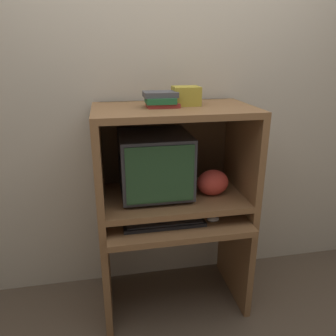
% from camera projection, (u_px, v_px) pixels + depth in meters
% --- Properties ---
extents(ground_plane, '(12.00, 12.00, 0.00)m').
position_uv_depth(ground_plane, '(181.00, 327.00, 2.04)').
color(ground_plane, brown).
extents(wall_back, '(6.00, 0.06, 2.60)m').
position_uv_depth(wall_back, '(163.00, 103.00, 2.15)').
color(wall_back, beige).
rests_on(wall_back, ground_plane).
extents(desk_base, '(0.91, 0.61, 0.68)m').
position_uv_depth(desk_base, '(174.00, 248.00, 2.10)').
color(desk_base, brown).
rests_on(desk_base, ground_plane).
extents(desk_monitor_shelf, '(0.91, 0.54, 0.11)m').
position_uv_depth(desk_monitor_shelf, '(173.00, 198.00, 2.03)').
color(desk_monitor_shelf, brown).
rests_on(desk_monitor_shelf, desk_base).
extents(hutch_upper, '(0.91, 0.54, 0.54)m').
position_uv_depth(hutch_upper, '(172.00, 136.00, 1.93)').
color(hutch_upper, brown).
rests_on(hutch_upper, desk_monitor_shelf).
extents(crt_monitor, '(0.41, 0.41, 0.38)m').
position_uv_depth(crt_monitor, '(155.00, 164.00, 1.96)').
color(crt_monitor, '#333338').
rests_on(crt_monitor, desk_monitor_shelf).
extents(keyboard, '(0.47, 0.13, 0.03)m').
position_uv_depth(keyboard, '(164.00, 223.00, 1.88)').
color(keyboard, black).
rests_on(keyboard, desk_base).
extents(mouse, '(0.07, 0.05, 0.03)m').
position_uv_depth(mouse, '(213.00, 219.00, 1.92)').
color(mouse, '#B7B7B7').
rests_on(mouse, desk_base).
extents(snack_bag, '(0.19, 0.14, 0.16)m').
position_uv_depth(snack_bag, '(213.00, 183.00, 1.99)').
color(snack_bag, '#BC382D').
rests_on(snack_bag, desk_monitor_shelf).
extents(book_stack, '(0.19, 0.14, 0.08)m').
position_uv_depth(book_stack, '(161.00, 99.00, 1.82)').
color(book_stack, maroon).
rests_on(book_stack, hutch_upper).
extents(storage_box, '(0.15, 0.13, 0.11)m').
position_uv_depth(storage_box, '(186.00, 96.00, 1.88)').
color(storage_box, gold).
rests_on(storage_box, hutch_upper).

